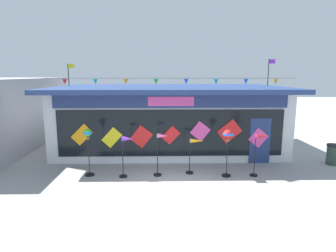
{
  "coord_description": "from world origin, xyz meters",
  "views": [
    {
      "loc": [
        -0.35,
        -8.83,
        3.87
      ],
      "look_at": [
        -0.09,
        2.38,
        1.83
      ],
      "focal_mm": 30.4,
      "sensor_mm": 36.0,
      "label": 1
    }
  ],
  "objects": [
    {
      "name": "wind_spinner_far_right",
      "position": [
        3.38,
        1.56,
        1.16
      ],
      "size": [
        0.66,
        0.29,
        1.66
      ],
      "color": "black",
      "rests_on": "ground_plane"
    },
    {
      "name": "trash_bin",
      "position": [
        7.07,
        2.91,
        0.45
      ],
      "size": [
        0.52,
        0.52,
        0.9
      ],
      "color": "#2D4238",
      "rests_on": "ground_plane"
    },
    {
      "name": "kite_shop_building",
      "position": [
        0.06,
        6.02,
        1.66
      ],
      "size": [
        11.24,
        6.77,
        4.66
      ],
      "color": "silver",
      "rests_on": "ground_plane"
    },
    {
      "name": "wind_spinner_center_left",
      "position": [
        -0.39,
        1.69,
        1.09
      ],
      "size": [
        0.57,
        0.31,
        1.67
      ],
      "color": "black",
      "rests_on": "ground_plane"
    },
    {
      "name": "wind_spinner_far_left",
      "position": [
        -3.15,
        1.77,
        1.33
      ],
      "size": [
        0.36,
        0.36,
        1.84
      ],
      "color": "black",
      "rests_on": "ground_plane"
    },
    {
      "name": "wind_spinner_left",
      "position": [
        -1.69,
        1.56,
        1.11
      ],
      "size": [
        0.56,
        0.3,
        1.6
      ],
      "color": "black",
      "rests_on": "ground_plane"
    },
    {
      "name": "wind_spinner_center_right",
      "position": [
        0.94,
        1.92,
        1.01
      ],
      "size": [
        0.69,
        0.3,
        1.41
      ],
      "color": "black",
      "rests_on": "ground_plane"
    },
    {
      "name": "ground_plane",
      "position": [
        0.0,
        0.0,
        0.0
      ],
      "size": [
        80.0,
        80.0,
        0.0
      ],
      "primitive_type": "plane",
      "color": "#9E9B99"
    },
    {
      "name": "wind_spinner_right",
      "position": [
        2.14,
        1.55,
        1.42
      ],
      "size": [
        0.34,
        0.34,
        1.83
      ],
      "color": "black",
      "rests_on": "ground_plane"
    }
  ]
}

